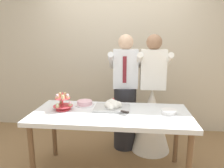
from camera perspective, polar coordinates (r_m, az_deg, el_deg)
rear_wall at (r=3.66m, az=2.04°, el=9.90°), size 5.20×0.10×2.90m
dessert_table at (r=2.44m, az=-0.35°, el=-9.37°), size 1.80×0.80×0.78m
cupcake_stand at (r=2.55m, az=-13.26°, el=-4.88°), size 0.23×0.23×0.21m
main_cake_tray at (r=2.51m, az=0.04°, el=-5.90°), size 0.42×0.37×0.12m
plate_stack at (r=2.46m, az=15.19°, el=-7.28°), size 0.17×0.18×0.04m
round_cake at (r=2.67m, az=-7.47°, el=-5.21°), size 0.24×0.24×0.06m
person_groom at (r=3.03m, az=3.57°, el=-4.14°), size 0.49×0.51×1.66m
person_bride at (r=3.06m, az=10.68°, el=-7.38°), size 0.56×0.56×1.66m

